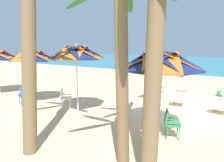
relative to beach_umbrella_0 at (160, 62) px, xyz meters
The scene contains 15 objects.
ground_plane 3.52m from the beach_umbrella_0, 78.48° to the left, with size 80.00×80.00×0.00m, color beige.
surf_foam 14.51m from the beach_umbrella_0, 87.87° to the left, with size 80.00×0.70×0.01m, color white.
beach_umbrella_0 is the anchor object (origin of this frame).
plastic_chair_0 1.84m from the beach_umbrella_0, ahead, with size 0.60×0.58×0.87m.
beach_umbrella_1 3.53m from the beach_umbrella_0, behind, with size 2.24×2.24×2.86m.
plastic_chair_1 4.91m from the beach_umbrella_0, behind, with size 0.63×0.62×0.87m.
beach_umbrella_2 6.45m from the beach_umbrella_0, behind, with size 2.28×2.28×2.62m.
plastic_chair_2 6.76m from the beach_umbrella_0, behind, with size 0.58×0.55×0.87m.
sun_lounger_0 4.80m from the beach_umbrella_0, 69.21° to the left, with size 0.98×2.22×0.62m.
sun_lounger_1 4.78m from the beach_umbrella_0, 96.02° to the left, with size 0.96×2.22×0.62m.
sun_lounger_2 5.63m from the beach_umbrella_0, 112.63° to the left, with size 1.10×2.23×0.62m.
palm_tree_0 3.80m from the beach_umbrella_0, 132.41° to the right, with size 2.93×2.95×6.01m.
palm_tree_1 2.26m from the beach_umbrella_0, 91.10° to the right, with size 3.07×2.85×4.11m.
beach_ball 7.04m from the beach_umbrella_0, 79.76° to the left, with size 0.35×0.35×0.35m, color #2D8C4C.
beachgoer_seated 13.19m from the beach_umbrella_0, 100.78° to the left, with size 0.30×0.93×0.92m.
Camera 1 is at (1.49, -8.32, 2.74)m, focal length 31.83 mm.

